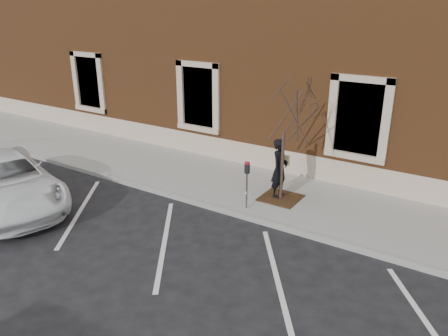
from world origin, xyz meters
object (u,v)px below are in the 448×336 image
Objects in this scene: man at (280,168)px; sapling at (285,112)px; parking_meter at (247,176)px; white_truck at (4,182)px.

sapling is at bearing -126.35° from man.
white_truck is at bearing -167.45° from parking_meter.
sapling is 0.70× the size of white_truck.
man is 1.75m from sapling.
man is 0.48× the size of sapling.
sapling reaches higher than parking_meter.
man is 8.15m from white_truck.
white_truck is (-6.25, -3.46, -0.37)m from parking_meter.
white_truck is at bearing 126.18° from man.
white_truck is (-6.80, -4.58, -2.05)m from sapling.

